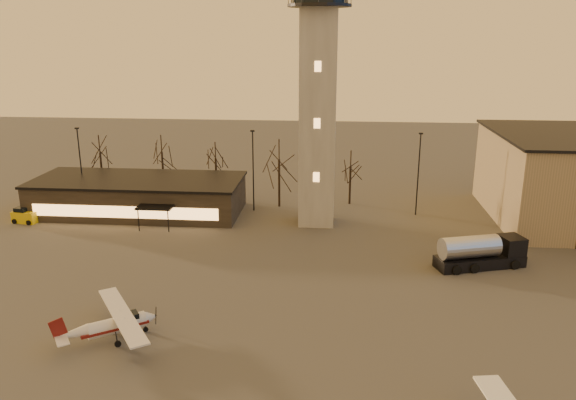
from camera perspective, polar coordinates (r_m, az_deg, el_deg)
The scene contains 8 objects.
ground at distance 38.92m, azimuth 0.96°, elevation -16.64°, with size 220.00×220.00×0.00m, color #403E3B.
control_tower at distance 62.73m, azimuth 3.10°, elevation 11.97°, with size 6.80×6.80×32.60m.
terminal at distance 71.51m, azimuth -14.92°, elevation 0.45°, with size 25.40×12.20×4.30m.
light_poles at distance 65.47m, azimuth 3.43°, elevation 2.47°, with size 58.50×12.25×10.14m.
tree_row at distance 75.00m, azimuth -7.30°, elevation 4.59°, with size 37.20×9.20×8.80m.
cessna_rear at distance 43.37m, azimuth -16.83°, elevation -12.25°, with size 7.97×8.77×2.70m.
fuel_truck at distance 56.32m, azimuth 18.91°, elevation -5.26°, with size 8.82×4.81×3.15m.
service_cart at distance 72.71m, azimuth -25.13°, elevation -1.53°, with size 3.09×2.21×1.83m.
Camera 1 is at (2.31, -32.49, 21.30)m, focal length 35.00 mm.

